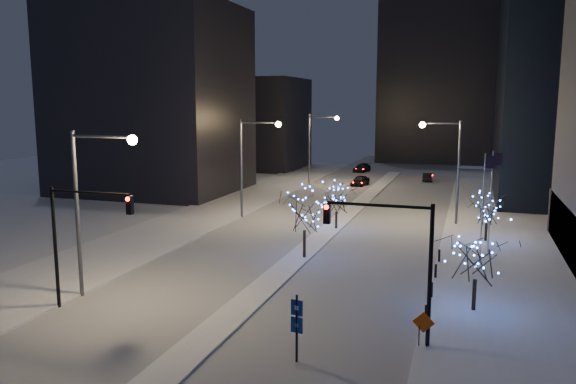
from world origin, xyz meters
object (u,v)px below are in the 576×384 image
at_px(construction_sign, 423,326).
at_px(holiday_tree_median_near, 305,209).
at_px(street_lamp_w_far, 316,140).
at_px(car_near, 360,181).
at_px(street_lamp_east, 449,158).
at_px(car_mid, 427,177).
at_px(holiday_tree_plaza_near, 476,254).
at_px(street_lamp_w_near, 91,191).
at_px(wayfinding_sign, 297,321).
at_px(car_far, 362,168).
at_px(street_lamp_w_mid, 251,155).
at_px(holiday_tree_plaza_far, 487,210).
at_px(holiday_tree_median_far, 337,199).
at_px(traffic_signal_east, 397,249).
at_px(traffic_signal_west, 77,228).

bearing_deg(construction_sign, holiday_tree_median_near, 129.04).
relative_size(street_lamp_w_far, car_near, 2.36).
height_order(street_lamp_w_far, street_lamp_east, same).
height_order(street_lamp_east, car_near, street_lamp_east).
xyz_separation_m(car_mid, holiday_tree_plaza_near, (6.60, -54.23, 2.72)).
bearing_deg(holiday_tree_median_near, street_lamp_w_near, -127.97).
height_order(holiday_tree_plaza_near, wayfinding_sign, holiday_tree_plaza_near).
xyz_separation_m(car_far, construction_sign, (15.85, -68.59, 0.49)).
xyz_separation_m(car_near, wayfinding_sign, (7.77, -55.52, 1.22)).
distance_m(street_lamp_w_mid, wayfinding_sign, 32.81).
height_order(holiday_tree_plaza_far, construction_sign, holiday_tree_plaza_far).
relative_size(car_mid, holiday_tree_median_near, 0.68).
bearing_deg(car_near, car_far, 109.75).
bearing_deg(street_lamp_w_far, street_lamp_w_mid, -90.00).
bearing_deg(street_lamp_w_near, street_lamp_w_mid, 90.00).
xyz_separation_m(holiday_tree_median_far, holiday_tree_plaza_far, (13.06, -0.76, -0.13)).
bearing_deg(holiday_tree_median_far, street_lamp_w_mid, 165.16).
xyz_separation_m(street_lamp_w_far, street_lamp_east, (19.02, -22.00, -0.05)).
height_order(holiday_tree_median_near, construction_sign, holiday_tree_median_near).
bearing_deg(wayfinding_sign, construction_sign, 41.61).
xyz_separation_m(holiday_tree_median_far, wayfinding_sign, (4.50, -26.85, -0.99)).
height_order(street_lamp_w_mid, holiday_tree_median_far, street_lamp_w_mid).
bearing_deg(street_lamp_w_far, traffic_signal_east, -70.68).
relative_size(street_lamp_w_near, street_lamp_east, 1.00).
relative_size(car_near, car_mid, 1.11).
xyz_separation_m(street_lamp_w_far, traffic_signal_west, (0.50, -52.00, -1.74)).
height_order(street_lamp_w_near, holiday_tree_plaza_near, street_lamp_w_near).
distance_m(street_lamp_w_far, holiday_tree_median_near, 39.15).
bearing_deg(wayfinding_sign, car_near, 108.96).
distance_m(street_lamp_w_far, car_mid, 18.31).
distance_m(traffic_signal_east, car_far, 70.01).
bearing_deg(holiday_tree_plaza_far, street_lamp_w_near, -135.99).
xyz_separation_m(holiday_tree_median_near, construction_sign, (9.80, -13.31, -2.63)).
height_order(street_lamp_w_near, holiday_tree_median_far, street_lamp_w_near).
relative_size(traffic_signal_east, car_far, 1.47).
height_order(traffic_signal_west, holiday_tree_median_near, traffic_signal_west).
distance_m(street_lamp_w_far, car_near, 8.53).
xyz_separation_m(car_mid, holiday_tree_median_near, (-5.50, -46.72, 3.19)).
bearing_deg(street_lamp_w_far, holiday_tree_median_far, -71.06).
bearing_deg(holiday_tree_median_far, street_lamp_east, 29.86).
bearing_deg(holiday_tree_plaza_far, street_lamp_w_far, 128.52).
relative_size(street_lamp_east, car_near, 2.36).
relative_size(traffic_signal_east, car_mid, 1.84).
distance_m(street_lamp_w_far, holiday_tree_median_far, 29.29).
height_order(car_far, holiday_tree_median_near, holiday_tree_median_near).
bearing_deg(car_mid, car_near, 38.47).
distance_m(traffic_signal_east, holiday_tree_plaza_near, 6.83).
xyz_separation_m(street_lamp_w_mid, street_lamp_east, (19.02, 3.00, -0.05)).
bearing_deg(holiday_tree_median_far, holiday_tree_plaza_far, -3.34).
xyz_separation_m(street_lamp_east, construction_sign, (0.22, -29.21, -5.27)).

